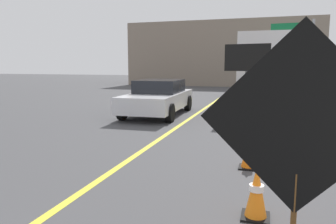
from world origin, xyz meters
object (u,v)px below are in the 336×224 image
traffic_cone_near_sign (256,192)px  traffic_cone_mid_lane (249,153)px  box_truck (265,67)px  traffic_cone_far_lane (243,132)px  roadwork_sign (299,125)px  traffic_cone_curbside (245,118)px  pickup_car (159,97)px  highway_guide_sign (300,43)px  arrow_board_trailer (245,107)px

traffic_cone_near_sign → traffic_cone_mid_lane: (-0.21, 2.04, -0.06)m
box_truck → traffic_cone_far_lane: size_ratio=12.71×
roadwork_sign → traffic_cone_curbside: (-0.90, 7.38, -1.16)m
traffic_cone_far_lane → pickup_car: bearing=132.5°
traffic_cone_curbside → highway_guide_sign: bearing=79.0°
traffic_cone_far_lane → roadwork_sign: bearing=-81.3°
roadwork_sign → pickup_car: (-4.37, 9.14, -0.78)m
arrow_board_trailer → traffic_cone_mid_lane: size_ratio=4.58×
traffic_cone_near_sign → traffic_cone_far_lane: traffic_cone_near_sign is taller
traffic_cone_near_sign → box_truck: bearing=90.4°
arrow_board_trailer → traffic_cone_curbside: arrow_board_trailer is taller
arrow_board_trailer → traffic_cone_near_sign: 7.70m
roadwork_sign → highway_guide_sign: highway_guide_sign is taller
pickup_car → highway_guide_sign: bearing=62.6°
pickup_car → traffic_cone_far_lane: size_ratio=7.87×
box_truck → traffic_cone_mid_lane: box_truck is taller
roadwork_sign → box_truck: bearing=91.7°
traffic_cone_near_sign → traffic_cone_curbside: (-0.56, 6.12, -0.04)m
highway_guide_sign → traffic_cone_mid_lane: (-2.26, -17.57, -3.13)m
pickup_car → traffic_cone_curbside: bearing=-26.8°
traffic_cone_mid_lane → traffic_cone_far_lane: (-0.26, 1.94, -0.00)m
box_truck → traffic_cone_mid_lane: size_ratio=12.70×
arrow_board_trailer → highway_guide_sign: size_ratio=0.54×
box_truck → traffic_cone_near_sign: (0.10, -13.82, -1.50)m
traffic_cone_mid_lane → traffic_cone_near_sign: bearing=-84.2°
traffic_cone_mid_lane → traffic_cone_far_lane: size_ratio=1.00×
roadwork_sign → box_truck: 15.09m
traffic_cone_mid_lane → traffic_cone_far_lane: 1.96m
roadwork_sign → traffic_cone_mid_lane: (-0.55, 3.30, -1.18)m
traffic_cone_mid_lane → roadwork_sign: bearing=-80.6°
arrow_board_trailer → pickup_car: size_ratio=0.58×
traffic_cone_mid_lane → traffic_cone_curbside: size_ratio=0.93×
box_truck → traffic_cone_mid_lane: (-0.11, -11.78, -1.56)m
arrow_board_trailer → traffic_cone_near_sign: size_ratio=3.80×
roadwork_sign → traffic_cone_near_sign: roadwork_sign is taller
box_truck → highway_guide_sign: highway_guide_sign is taller
pickup_car → arrow_board_trailer: bearing=-3.4°
arrow_board_trailer → traffic_cone_mid_lane: bearing=-85.5°
pickup_car → traffic_cone_far_lane: 5.30m
roadwork_sign → pickup_car: roadwork_sign is taller
pickup_car → traffic_cone_mid_lane: (3.83, -5.84, -0.41)m
roadwork_sign → box_truck: (-0.44, 15.08, 0.37)m
traffic_cone_near_sign → traffic_cone_far_lane: size_ratio=1.21×
arrow_board_trailer → traffic_cone_far_lane: arrow_board_trailer is taller
box_truck → traffic_cone_mid_lane: bearing=-90.5°
traffic_cone_mid_lane → arrow_board_trailer: bearing=94.5°
box_truck → traffic_cone_near_sign: size_ratio=10.53×
highway_guide_sign → traffic_cone_far_lane: highway_guide_sign is taller
arrow_board_trailer → traffic_cone_curbside: bearing=-86.9°
box_truck → roadwork_sign: bearing=-88.3°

